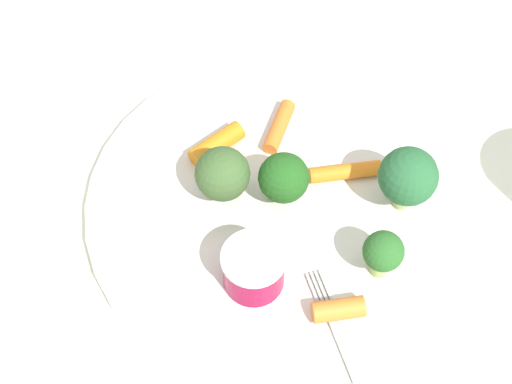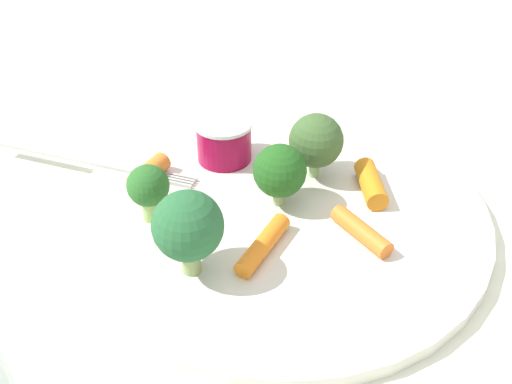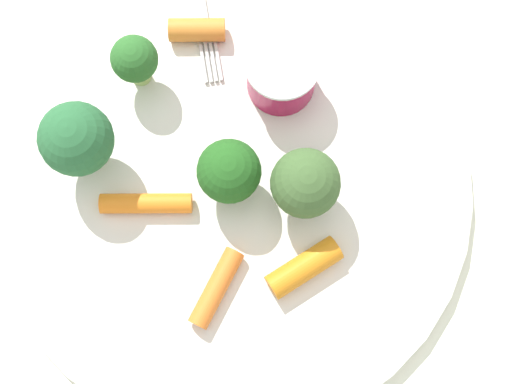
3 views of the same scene
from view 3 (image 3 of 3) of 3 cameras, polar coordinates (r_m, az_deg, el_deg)
ground_plane at (r=0.46m, az=-2.04°, el=0.40°), size 2.40×2.40×0.00m
plate at (r=0.45m, az=-2.07°, el=0.58°), size 0.31×0.31×0.01m
sauce_cup at (r=0.45m, az=2.12°, el=9.69°), size 0.05×0.05×0.04m
broccoli_floret_0 at (r=0.42m, az=-2.10°, el=1.86°), size 0.04×0.04×0.05m
broccoli_floret_1 at (r=0.45m, az=-10.27°, el=10.43°), size 0.03×0.03×0.04m
broccoli_floret_2 at (r=0.42m, az=4.09°, el=0.71°), size 0.04×0.04×0.05m
broccoli_floret_3 at (r=0.43m, az=-14.59°, el=4.22°), size 0.05×0.05×0.06m
carrot_stick_0 at (r=0.48m, az=-4.89°, el=13.18°), size 0.04×0.04×0.02m
carrot_stick_1 at (r=0.43m, az=3.70°, el=-6.46°), size 0.02×0.05×0.02m
carrot_stick_2 at (r=0.43m, az=-3.29°, el=-7.91°), size 0.03×0.05×0.01m
carrot_stick_3 at (r=0.44m, az=-9.05°, el=-0.93°), size 0.05×0.05×0.01m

